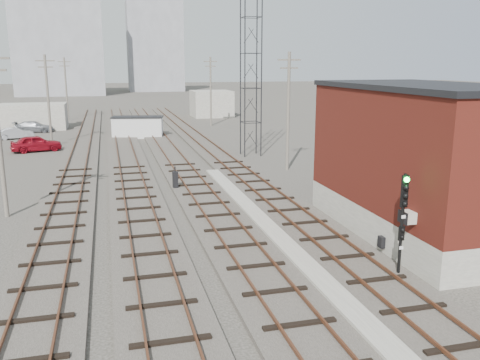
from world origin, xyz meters
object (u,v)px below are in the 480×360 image
object	(u,v)px
car_red	(36,143)
car_silver	(15,133)
signal_mast	(403,217)
switch_stand	(175,180)
site_trailer	(138,127)
car_grey	(34,127)

from	to	relation	value
car_red	car_silver	size ratio (longest dim) A/B	1.20
signal_mast	car_red	world-z (taller)	signal_mast
switch_stand	car_red	world-z (taller)	switch_stand
site_trailer	car_grey	world-z (taller)	site_trailer
car_silver	car_red	bearing A→B (deg)	-175.61
switch_stand	car_silver	size ratio (longest dim) A/B	0.39
car_red	car_grey	xyz separation A→B (m)	(-2.06, 14.90, -0.11)
site_trailer	car_silver	bearing A→B (deg)	-179.04
signal_mast	switch_stand	size ratio (longest dim) A/B	2.79
signal_mast	car_grey	distance (m)	53.13
car_red	car_grey	world-z (taller)	car_red
switch_stand	site_trailer	bearing A→B (deg)	91.45
switch_stand	car_silver	xyz separation A→B (m)	(-14.01, 27.76, -0.07)
switch_stand	car_red	bearing A→B (deg)	119.74
signal_mast	switch_stand	bearing A→B (deg)	112.15
switch_stand	signal_mast	bearing A→B (deg)	-68.27
signal_mast	car_silver	world-z (taller)	signal_mast
car_silver	signal_mast	bearing A→B (deg)	-169.94
signal_mast	car_silver	xyz separation A→B (m)	(-20.57, 43.86, -1.82)
site_trailer	switch_stand	bearing A→B (deg)	-77.63
car_red	car_silver	xyz separation A→B (m)	(-3.29, 9.31, -0.15)
switch_stand	site_trailer	size ratio (longest dim) A/B	0.25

